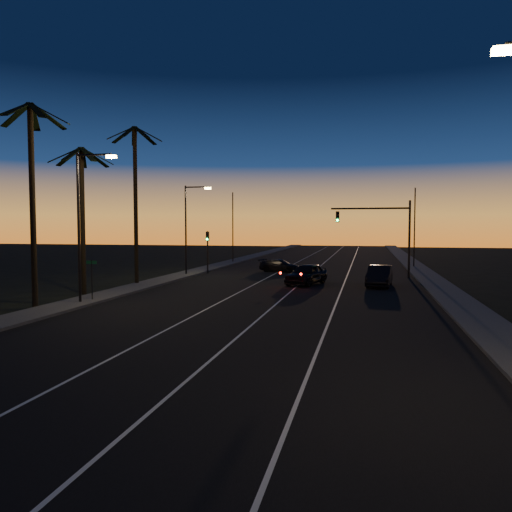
% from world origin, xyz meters
% --- Properties ---
extents(road, '(20.00, 170.00, 0.01)m').
position_xyz_m(road, '(0.00, 30.00, 0.01)').
color(road, black).
rests_on(road, ground).
extents(sidewalk_left, '(2.40, 170.00, 0.16)m').
position_xyz_m(sidewalk_left, '(-11.20, 30.00, 0.08)').
color(sidewalk_left, '#3B3B38').
rests_on(sidewalk_left, ground).
extents(sidewalk_right, '(2.40, 170.00, 0.16)m').
position_xyz_m(sidewalk_right, '(11.20, 30.00, 0.08)').
color(sidewalk_right, '#3B3B38').
rests_on(sidewalk_right, ground).
extents(lane_stripe_left, '(0.12, 160.00, 0.01)m').
position_xyz_m(lane_stripe_left, '(-3.00, 30.00, 0.02)').
color(lane_stripe_left, silver).
rests_on(lane_stripe_left, road).
extents(lane_stripe_mid, '(0.12, 160.00, 0.01)m').
position_xyz_m(lane_stripe_mid, '(0.50, 30.00, 0.02)').
color(lane_stripe_mid, silver).
rests_on(lane_stripe_mid, road).
extents(lane_stripe_right, '(0.12, 160.00, 0.01)m').
position_xyz_m(lane_stripe_right, '(4.00, 30.00, 0.02)').
color(lane_stripe_right, silver).
rests_on(lane_stripe_right, road).
extents(palm_near, '(4.25, 4.16, 11.53)m').
position_xyz_m(palm_near, '(-12.60, 18.00, 7.07)').
color(palm_near, black).
rests_on(palm_near, ground).
extents(palm_mid, '(4.25, 4.16, 10.03)m').
position_xyz_m(palm_mid, '(-13.20, 24.00, 6.25)').
color(palm_mid, black).
rests_on(palm_mid, ground).
extents(palm_far, '(4.25, 4.16, 12.53)m').
position_xyz_m(palm_far, '(-12.20, 30.00, 7.61)').
color(palm_far, black).
rests_on(palm_far, ground).
extents(streetlight_left_near, '(2.55, 0.26, 9.00)m').
position_xyz_m(streetlight_left_near, '(-10.70, 20.00, 5.32)').
color(streetlight_left_near, black).
rests_on(streetlight_left_near, ground).
extents(streetlight_left_far, '(2.55, 0.26, 8.50)m').
position_xyz_m(streetlight_left_far, '(-10.69, 38.00, 5.06)').
color(streetlight_left_far, black).
rests_on(streetlight_left_far, ground).
extents(street_sign, '(0.70, 0.06, 2.60)m').
position_xyz_m(street_sign, '(-10.80, 21.00, 1.66)').
color(street_sign, black).
rests_on(street_sign, ground).
extents(signal_mast, '(7.10, 0.41, 7.00)m').
position_xyz_m(signal_mast, '(7.14, 39.99, 4.78)').
color(signal_mast, black).
rests_on(signal_mast, ground).
extents(signal_post, '(0.28, 0.37, 4.20)m').
position_xyz_m(signal_post, '(-9.50, 39.98, 2.89)').
color(signal_post, black).
rests_on(signal_post, ground).
extents(far_pole_left, '(0.14, 0.14, 9.00)m').
position_xyz_m(far_pole_left, '(-11.00, 55.00, 4.50)').
color(far_pole_left, black).
rests_on(far_pole_left, ground).
extents(far_pole_right, '(0.14, 0.14, 9.00)m').
position_xyz_m(far_pole_right, '(11.00, 52.00, 4.50)').
color(far_pole_right, black).
rests_on(far_pole_right, ground).
extents(lead_car, '(3.45, 5.84, 1.69)m').
position_xyz_m(lead_car, '(1.07, 33.06, 0.86)').
color(lead_car, black).
rests_on(lead_car, road).
extents(right_car, '(2.23, 5.06, 1.62)m').
position_xyz_m(right_car, '(6.76, 33.02, 0.82)').
color(right_car, black).
rests_on(right_car, road).
extents(cross_car, '(4.72, 2.93, 1.28)m').
position_xyz_m(cross_car, '(-2.88, 43.57, 0.65)').
color(cross_car, black).
rests_on(cross_car, road).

